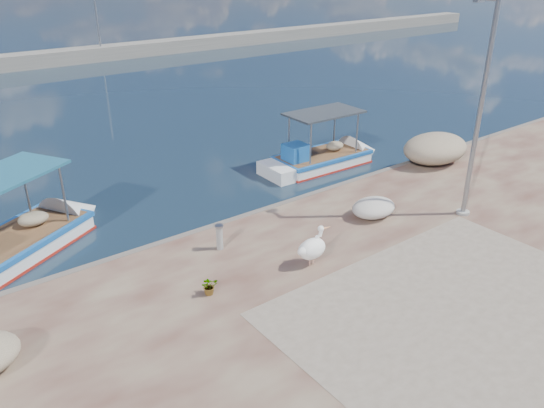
{
  "coord_description": "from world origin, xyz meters",
  "views": [
    {
      "loc": [
        -9.32,
        -8.53,
        8.54
      ],
      "look_at": [
        0.0,
        3.8,
        1.3
      ],
      "focal_mm": 35.0,
      "sensor_mm": 36.0,
      "label": 1
    }
  ],
  "objects_px": {
    "boat_left": "(16,248)",
    "bollard_near": "(219,236)",
    "boat_right": "(321,161)",
    "lamp_post": "(478,120)",
    "pelican": "(313,248)"
  },
  "relations": [
    {
      "from": "boat_left",
      "to": "boat_right",
      "type": "bearing_deg",
      "value": -30.02
    },
    {
      "from": "lamp_post",
      "to": "boat_left",
      "type": "bearing_deg",
      "value": 150.48
    },
    {
      "from": "pelican",
      "to": "lamp_post",
      "type": "relative_size",
      "value": 0.17
    },
    {
      "from": "boat_left",
      "to": "boat_right",
      "type": "relative_size",
      "value": 1.11
    },
    {
      "from": "bollard_near",
      "to": "pelican",
      "type": "bearing_deg",
      "value": -55.39
    },
    {
      "from": "pelican",
      "to": "bollard_near",
      "type": "bearing_deg",
      "value": 122.41
    },
    {
      "from": "pelican",
      "to": "bollard_near",
      "type": "distance_m",
      "value": 2.88
    },
    {
      "from": "boat_left",
      "to": "bollard_near",
      "type": "xyz_separation_m",
      "value": [
        4.85,
        -4.29,
        0.69
      ]
    },
    {
      "from": "pelican",
      "to": "lamp_post",
      "type": "bearing_deg",
      "value": -7.54
    },
    {
      "from": "pelican",
      "to": "bollard_near",
      "type": "height_order",
      "value": "pelican"
    },
    {
      "from": "boat_right",
      "to": "boat_left",
      "type": "bearing_deg",
      "value": -178.09
    },
    {
      "from": "bollard_near",
      "to": "boat_left",
      "type": "bearing_deg",
      "value": 138.45
    },
    {
      "from": "pelican",
      "to": "boat_right",
      "type": "bearing_deg",
      "value": 44.27
    },
    {
      "from": "boat_right",
      "to": "lamp_post",
      "type": "distance_m",
      "value": 8.13
    },
    {
      "from": "boat_left",
      "to": "bollard_near",
      "type": "bearing_deg",
      "value": -71.8
    }
  ]
}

